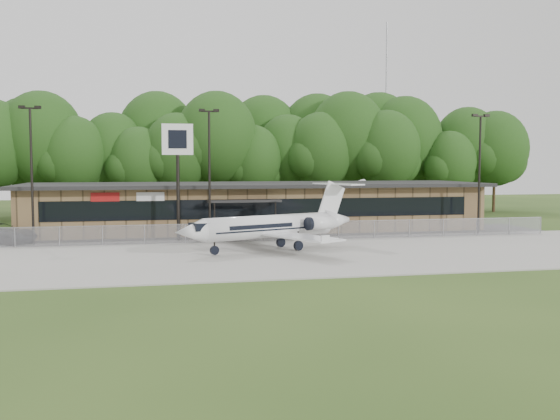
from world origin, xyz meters
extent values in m
plane|color=#2B4619|center=(0.00, 0.00, 0.00)|extent=(160.00, 160.00, 0.00)
cube|color=#9E9B93|center=(0.00, 8.00, 0.04)|extent=(64.00, 18.00, 0.08)
cube|color=#383835|center=(0.00, 19.50, 0.03)|extent=(50.00, 9.00, 0.06)
cube|color=olive|center=(0.00, 24.00, 2.00)|extent=(40.00, 10.00, 4.00)
cube|color=black|center=(0.00, 18.98, 2.30)|extent=(36.00, 0.08, 1.60)
cube|color=black|center=(0.00, 23.50, 4.15)|extent=(41.00, 11.50, 0.30)
cube|color=black|center=(-2.00, 18.40, 3.00)|extent=(6.00, 1.60, 0.20)
cube|color=#A61514|center=(-13.00, 18.95, 3.40)|extent=(2.20, 0.06, 0.70)
cube|color=silver|center=(-9.50, 18.95, 3.40)|extent=(2.20, 0.06, 0.70)
cube|color=gray|center=(0.00, 15.00, 0.75)|extent=(46.00, 0.03, 1.50)
cube|color=gray|center=(0.00, 15.00, 1.50)|extent=(46.00, 0.04, 0.04)
cylinder|color=gray|center=(22.00, 48.00, 12.50)|extent=(0.20, 0.20, 25.00)
cylinder|color=black|center=(-18.00, 16.50, 5.00)|extent=(0.18, 0.18, 10.00)
cube|color=black|center=(-18.00, 16.50, 10.05)|extent=(1.20, 0.12, 0.12)
cube|color=black|center=(-18.55, 16.50, 10.12)|extent=(0.45, 0.30, 0.22)
cube|color=black|center=(-17.45, 16.50, 10.12)|extent=(0.45, 0.30, 0.22)
cylinder|color=black|center=(-5.00, 16.50, 5.00)|extent=(0.18, 0.18, 10.00)
cube|color=black|center=(-5.00, 16.50, 10.05)|extent=(1.20, 0.12, 0.12)
cube|color=black|center=(-5.55, 16.50, 10.12)|extent=(0.45, 0.30, 0.22)
cube|color=black|center=(-4.45, 16.50, 10.12)|extent=(0.45, 0.30, 0.22)
cylinder|color=black|center=(18.00, 16.50, 5.00)|extent=(0.18, 0.18, 10.00)
cube|color=black|center=(18.00, 16.50, 10.05)|extent=(1.20, 0.12, 0.12)
cube|color=black|center=(17.45, 16.50, 10.12)|extent=(0.45, 0.30, 0.22)
cube|color=black|center=(18.55, 16.50, 10.12)|extent=(0.45, 0.30, 0.22)
cylinder|color=silver|center=(-1.73, 9.54, 1.67)|extent=(9.69, 5.07, 1.57)
cone|color=silver|center=(-7.20, 7.37, 1.67)|extent=(2.40, 2.18, 1.57)
cone|color=silver|center=(3.83, 11.74, 1.81)|extent=(2.58, 2.25, 1.57)
cube|color=silver|center=(-0.08, 6.71, 1.23)|extent=(4.17, 6.26, 0.12)
cube|color=silver|center=(-2.47, 12.72, 1.23)|extent=(4.17, 6.26, 0.12)
cylinder|color=silver|center=(2.00, 9.70, 1.81)|extent=(2.33, 1.62, 0.88)
cylinder|color=silver|center=(1.10, 11.98, 1.81)|extent=(2.33, 1.62, 0.88)
cube|color=silver|center=(3.38, 11.56, 3.24)|extent=(2.29, 1.02, 2.95)
cube|color=silver|center=(3.92, 11.78, 4.46)|extent=(2.85, 4.66, 0.10)
cube|color=black|center=(-6.56, 7.62, 1.94)|extent=(1.35, 1.46, 0.49)
cube|color=black|center=(-0.09, 10.19, 0.34)|extent=(1.60, 2.48, 0.69)
cylinder|color=black|center=(-5.56, 8.02, 0.34)|extent=(0.76, 0.76, 0.22)
cylinder|color=black|center=(-7.41, 16.80, 4.33)|extent=(0.27, 0.27, 8.65)
cube|color=silver|center=(-7.41, 16.80, 7.90)|extent=(2.39, 0.34, 2.38)
cube|color=black|center=(-7.41, 16.66, 7.90)|extent=(1.41, 0.08, 1.41)
camera|label=1|loc=(-9.80, -31.94, 5.95)|focal=40.00mm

